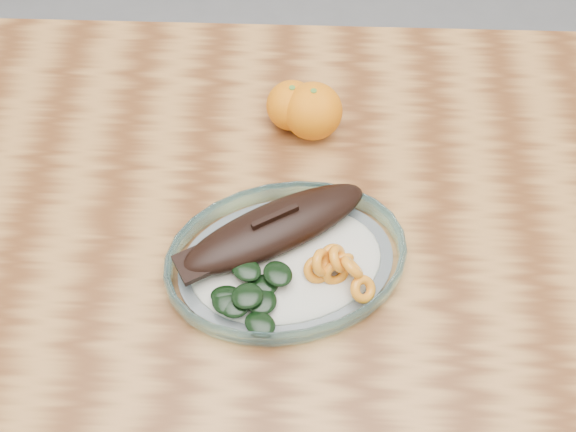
% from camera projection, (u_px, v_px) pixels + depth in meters
% --- Properties ---
extents(dining_table, '(1.20, 0.80, 0.75)m').
position_uv_depth(dining_table, '(276.00, 284.00, 0.96)').
color(dining_table, '#5F3316').
rests_on(dining_table, ground).
extents(plated_meal, '(0.63, 0.63, 0.08)m').
position_uv_depth(plated_meal, '(286.00, 257.00, 0.85)').
color(plated_meal, white).
rests_on(plated_meal, dining_table).
extents(orange_left, '(0.08, 0.08, 0.08)m').
position_uv_depth(orange_left, '(313.00, 111.00, 0.95)').
color(orange_left, '#E65E04').
rests_on(orange_left, dining_table).
extents(orange_right, '(0.07, 0.07, 0.07)m').
position_uv_depth(orange_right, '(292.00, 105.00, 0.97)').
color(orange_right, '#E65E04').
rests_on(orange_right, dining_table).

